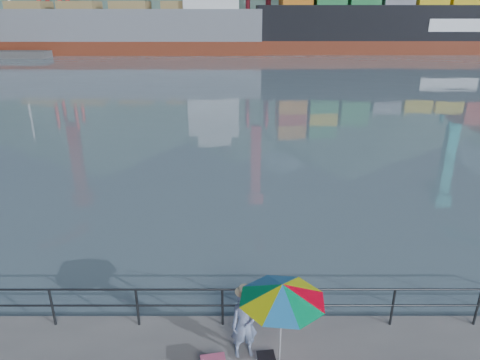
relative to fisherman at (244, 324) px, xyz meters
name	(u,v)px	position (x,y,z in m)	size (l,w,h in m)	color
harbor_water	(235,34)	(-1.51, 129.23, -0.80)	(500.00, 280.00, 0.00)	slate
far_dock	(278,43)	(8.49, 92.23, -0.80)	(200.00, 40.00, 0.40)	#514F4C
guardrail	(180,307)	(-1.51, 0.93, -0.28)	(22.00, 0.06, 1.03)	#2D3033
container_stacks	(378,29)	(30.73, 93.44, 2.00)	(58.00, 8.40, 7.80)	gray
fisherman	(244,324)	(0.00, 0.00, 0.00)	(0.59, 0.38, 1.61)	navy
beach_umbrella	(282,292)	(0.72, -0.44, 1.14)	(2.15, 2.15, 2.12)	white
fishing_rod	(255,316)	(0.28, 1.24, -0.80)	(0.02, 0.02, 1.89)	black
bulk_carrier	(138,26)	(-17.44, 70.19, 3.41)	(45.85, 7.94, 14.50)	maroon
container_ship	(455,16)	(37.70, 72.85, 4.98)	(66.28, 11.05, 18.10)	maroon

